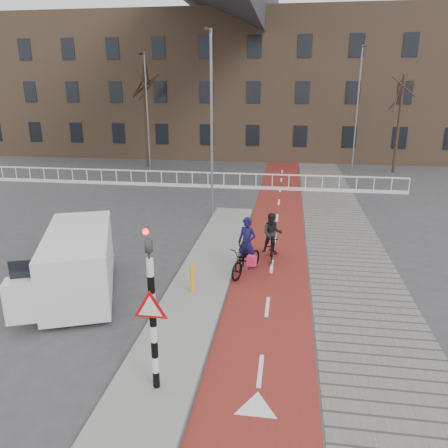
# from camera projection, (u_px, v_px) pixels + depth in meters

# --- Properties ---
(ground) EXTENTS (120.00, 120.00, 0.00)m
(ground) POSITION_uv_depth(u_px,v_px,m) (203.00, 341.00, 10.94)
(ground) COLOR #38383A
(ground) RESTS_ON ground
(bike_lane) EXTENTS (2.50, 60.00, 0.01)m
(bike_lane) POSITION_uv_depth(u_px,v_px,m) (276.00, 224.00, 20.16)
(bike_lane) COLOR maroon
(bike_lane) RESTS_ON ground
(sidewalk) EXTENTS (3.00, 60.00, 0.01)m
(sidewalk) POSITION_uv_depth(u_px,v_px,m) (338.00, 227.00, 19.77)
(sidewalk) COLOR slate
(sidewalk) RESTS_ON ground
(curb_island) EXTENTS (1.80, 16.00, 0.12)m
(curb_island) POSITION_uv_depth(u_px,v_px,m) (206.00, 273.00, 14.80)
(curb_island) COLOR gray
(curb_island) RESTS_ON ground
(traffic_signal) EXTENTS (0.80, 0.80, 3.68)m
(traffic_signal) POSITION_uv_depth(u_px,v_px,m) (152.00, 307.00, 8.52)
(traffic_signal) COLOR black
(traffic_signal) RESTS_ON curb_island
(bollard) EXTENTS (0.12, 0.12, 0.88)m
(bollard) POSITION_uv_depth(u_px,v_px,m) (192.00, 278.00, 13.16)
(bollard) COLOR #FCA70E
(bollard) RESTS_ON curb_island
(cyclist_near) EXTENTS (1.36, 2.03, 2.00)m
(cyclist_near) POSITION_uv_depth(u_px,v_px,m) (247.00, 256.00, 14.60)
(cyclist_near) COLOR black
(cyclist_near) RESTS_ON bike_lane
(cyclist_far) EXTENTS (0.76, 1.62, 1.75)m
(cyclist_far) POSITION_uv_depth(u_px,v_px,m) (272.00, 240.00, 15.89)
(cyclist_far) COLOR black
(cyclist_far) RESTS_ON bike_lane
(van) EXTENTS (3.34, 4.89, 1.95)m
(van) POSITION_uv_depth(u_px,v_px,m) (79.00, 262.00, 13.21)
(van) COLOR white
(van) RESTS_ON ground
(railing) EXTENTS (28.00, 0.10, 0.99)m
(railing) POSITION_uv_depth(u_px,v_px,m) (177.00, 182.00, 27.58)
(railing) COLOR silver
(railing) RESTS_ON ground
(townhouse_row) EXTENTS (46.00, 10.00, 15.90)m
(townhouse_row) POSITION_uv_depth(u_px,v_px,m) (237.00, 66.00, 39.16)
(townhouse_row) COLOR #7F6047
(townhouse_row) RESTS_ON ground
(tree_mid) EXTENTS (0.29, 0.29, 7.54)m
(tree_mid) POSITION_uv_depth(u_px,v_px,m) (146.00, 118.00, 33.30)
(tree_mid) COLOR black
(tree_mid) RESTS_ON ground
(tree_right) EXTENTS (0.21, 0.21, 6.84)m
(tree_right) POSITION_uv_depth(u_px,v_px,m) (398.00, 125.00, 31.17)
(tree_right) COLOR black
(tree_right) RESTS_ON ground
(streetlight_near) EXTENTS (0.12, 0.12, 8.46)m
(streetlight_near) POSITION_uv_depth(u_px,v_px,m) (212.00, 128.00, 20.07)
(streetlight_near) COLOR slate
(streetlight_near) RESTS_ON ground
(streetlight_left) EXTENTS (0.12, 0.12, 8.31)m
(streetlight_left) POSITION_uv_depth(u_px,v_px,m) (148.00, 114.00, 31.58)
(streetlight_left) COLOR slate
(streetlight_left) RESTS_ON ground
(streetlight_right) EXTENTS (0.12, 0.12, 8.75)m
(streetlight_right) POSITION_uv_depth(u_px,v_px,m) (357.00, 111.00, 31.07)
(streetlight_right) COLOR slate
(streetlight_right) RESTS_ON ground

